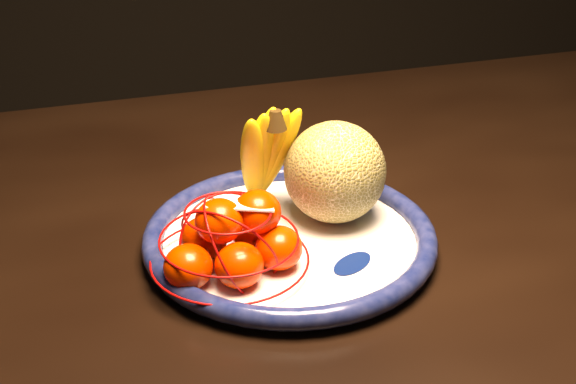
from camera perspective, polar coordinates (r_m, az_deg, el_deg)
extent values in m
cube|color=black|center=(1.02, 1.15, -2.46)|extent=(1.61, 1.05, 0.04)
cylinder|color=black|center=(1.80, 18.46, -3.54)|extent=(0.06, 0.06, 0.72)
cylinder|color=white|center=(0.94, 0.13, -3.71)|extent=(0.31, 0.31, 0.01)
torus|color=#040D3A|center=(0.93, 0.13, -3.16)|extent=(0.34, 0.34, 0.02)
cylinder|color=white|center=(0.94, 0.13, -3.93)|extent=(0.15, 0.15, 0.00)
ellipsoid|color=#091850|center=(0.89, 4.59, -5.09)|extent=(0.13, 0.12, 0.00)
ellipsoid|color=#091850|center=(0.99, -2.42, -1.14)|extent=(0.10, 0.12, 0.00)
ellipsoid|color=#091850|center=(0.92, -5.94, -3.97)|extent=(0.10, 0.07, 0.00)
sphere|color=olive|center=(0.95, 3.36, 1.43)|extent=(0.12, 0.12, 0.12)
ellipsoid|color=yellow|center=(0.96, -2.47, 2.57)|extent=(0.05, 0.09, 0.15)
ellipsoid|color=yellow|center=(0.96, -2.05, 2.73)|extent=(0.04, 0.08, 0.15)
ellipsoid|color=yellow|center=(0.96, -1.75, 2.91)|extent=(0.05, 0.08, 0.15)
ellipsoid|color=yellow|center=(0.97, -1.31, 2.91)|extent=(0.07, 0.09, 0.15)
ellipsoid|color=yellow|center=(0.97, -0.88, 2.97)|extent=(0.09, 0.08, 0.15)
cone|color=black|center=(0.94, -1.74, 6.43)|extent=(0.03, 0.03, 0.02)
ellipsoid|color=#FF2A00|center=(0.85, -7.11, -5.31)|extent=(0.05, 0.05, 0.05)
ellipsoid|color=#FF2A00|center=(0.84, -3.49, -5.23)|extent=(0.05, 0.05, 0.05)
ellipsoid|color=#FF2A00|center=(0.87, -0.67, -4.00)|extent=(0.05, 0.05, 0.05)
ellipsoid|color=#FF2A00|center=(0.89, -6.01, -3.32)|extent=(0.05, 0.05, 0.05)
ellipsoid|color=#FF2A00|center=(0.90, -2.46, -2.74)|extent=(0.05, 0.05, 0.05)
ellipsoid|color=#FF2A00|center=(0.85, -4.91, -2.07)|extent=(0.05, 0.05, 0.05)
ellipsoid|color=#FF2A00|center=(0.86, -2.20, -1.44)|extent=(0.05, 0.05, 0.05)
torus|color=#A30705|center=(0.88, -4.16, -4.76)|extent=(0.18, 0.18, 0.00)
torus|color=#A30705|center=(0.86, -4.22, -3.31)|extent=(0.16, 0.16, 0.00)
torus|color=#A30705|center=(0.85, -4.30, -1.44)|extent=(0.10, 0.10, 0.00)
torus|color=#A30705|center=(0.87, -4.20, -3.83)|extent=(0.13, 0.09, 0.11)
torus|color=#A30705|center=(0.87, -4.20, -3.83)|extent=(0.07, 0.12, 0.11)
torus|color=#A30705|center=(0.87, -4.20, -3.83)|extent=(0.12, 0.11, 0.11)
cube|color=white|center=(0.85, -3.46, -0.94)|extent=(0.07, 0.04, 0.01)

